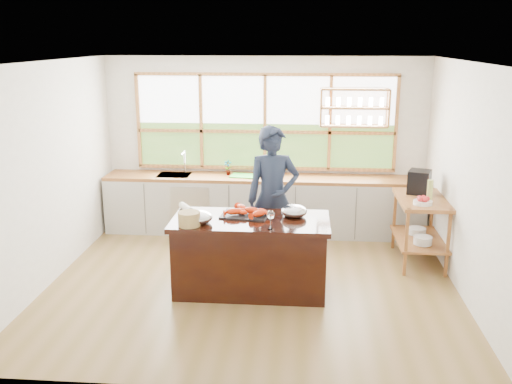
# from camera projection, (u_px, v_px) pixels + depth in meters

# --- Properties ---
(ground_plane) EXTENTS (5.00, 5.00, 0.00)m
(ground_plane) POSITION_uv_depth(u_px,v_px,m) (252.00, 283.00, 7.12)
(ground_plane) COLOR olive
(room_shell) EXTENTS (5.02, 4.52, 2.71)m
(room_shell) POSITION_uv_depth(u_px,v_px,m) (258.00, 137.00, 7.16)
(room_shell) COLOR white
(room_shell) RESTS_ON ground_plane
(back_counter) EXTENTS (4.90, 0.63, 0.90)m
(back_counter) POSITION_uv_depth(u_px,v_px,m) (262.00, 204.00, 8.87)
(back_counter) COLOR #ADACA4
(back_counter) RESTS_ON ground_plane
(right_shelf_unit) EXTENTS (0.62, 1.10, 0.90)m
(right_shelf_unit) POSITION_uv_depth(u_px,v_px,m) (420.00, 219.00, 7.64)
(right_shelf_unit) COLOR olive
(right_shelf_unit) RESTS_ON ground_plane
(island) EXTENTS (1.85, 0.90, 0.90)m
(island) POSITION_uv_depth(u_px,v_px,m) (251.00, 255.00, 6.81)
(island) COLOR black
(island) RESTS_ON ground_plane
(cook) EXTENTS (0.78, 0.60, 1.89)m
(cook) POSITION_uv_depth(u_px,v_px,m) (273.00, 199.00, 7.38)
(cook) COLOR #192134
(cook) RESTS_ON ground_plane
(potted_plant) EXTENTS (0.14, 0.11, 0.24)m
(potted_plant) POSITION_uv_depth(u_px,v_px,m) (228.00, 167.00, 8.83)
(potted_plant) COLOR slate
(potted_plant) RESTS_ON back_counter
(cutting_board) EXTENTS (0.44, 0.35, 0.01)m
(cutting_board) POSITION_uv_depth(u_px,v_px,m) (244.00, 176.00, 8.78)
(cutting_board) COLOR green
(cutting_board) RESTS_ON back_counter
(espresso_machine) EXTENTS (0.37, 0.38, 0.32)m
(espresso_machine) POSITION_uv_depth(u_px,v_px,m) (419.00, 182.00, 7.77)
(espresso_machine) COLOR black
(espresso_machine) RESTS_ON right_shelf_unit
(wine_bottle) EXTENTS (0.08, 0.08, 0.30)m
(wine_bottle) POSITION_uv_depth(u_px,v_px,m) (430.00, 191.00, 7.34)
(wine_bottle) COLOR #9FAC50
(wine_bottle) RESTS_ON right_shelf_unit
(fruit_bowl) EXTENTS (0.24, 0.24, 0.11)m
(fruit_bowl) POSITION_uv_depth(u_px,v_px,m) (423.00, 201.00, 7.28)
(fruit_bowl) COLOR silver
(fruit_bowl) RESTS_ON right_shelf_unit
(slate_board) EXTENTS (0.59, 0.46, 0.02)m
(slate_board) POSITION_uv_depth(u_px,v_px,m) (245.00, 215.00, 6.83)
(slate_board) COLOR black
(slate_board) RESTS_ON island
(lobster_pile) EXTENTS (0.52, 0.44, 0.08)m
(lobster_pile) POSITION_uv_depth(u_px,v_px,m) (247.00, 211.00, 6.82)
(lobster_pile) COLOR red
(lobster_pile) RESTS_ON slate_board
(mixing_bowl_left) EXTENTS (0.32, 0.32, 0.15)m
(mixing_bowl_left) POSITION_uv_depth(u_px,v_px,m) (199.00, 217.00, 6.55)
(mixing_bowl_left) COLOR #AEB0B6
(mixing_bowl_left) RESTS_ON island
(mixing_bowl_right) EXTENTS (0.31, 0.31, 0.15)m
(mixing_bowl_right) POSITION_uv_depth(u_px,v_px,m) (294.00, 211.00, 6.78)
(mixing_bowl_right) COLOR #AEB0B6
(mixing_bowl_right) RESTS_ON island
(wine_glass) EXTENTS (0.08, 0.08, 0.22)m
(wine_glass) POSITION_uv_depth(u_px,v_px,m) (271.00, 215.00, 6.30)
(wine_glass) COLOR white
(wine_glass) RESTS_ON island
(wicker_basket) EXTENTS (0.25, 0.25, 0.16)m
(wicker_basket) POSITION_uv_depth(u_px,v_px,m) (189.00, 219.00, 6.44)
(wicker_basket) COLOR #A0884D
(wicker_basket) RESTS_ON island
(parchment_roll) EXTENTS (0.23, 0.30, 0.08)m
(parchment_roll) POSITION_uv_depth(u_px,v_px,m) (186.00, 208.00, 7.01)
(parchment_roll) COLOR white
(parchment_roll) RESTS_ON island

